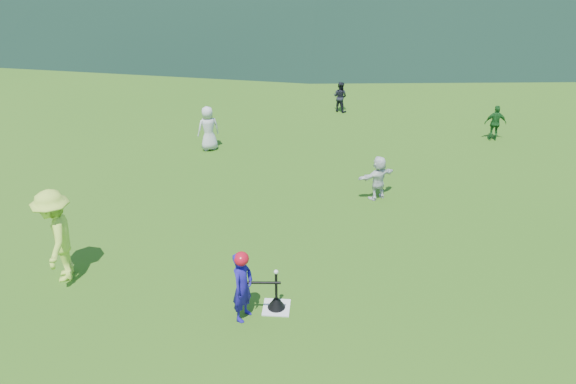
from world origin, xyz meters
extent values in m
plane|color=#2F6016|center=(0.00, 0.00, 0.00)|extent=(120.00, 120.00, 0.00)
cube|color=silver|center=(0.00, 0.00, 0.01)|extent=(0.45, 0.45, 0.02)
sphere|color=white|center=(0.00, 0.00, 0.74)|extent=(0.08, 0.08, 0.08)
imported|color=#1D148F|center=(-0.51, -0.27, 0.61)|extent=(0.44, 0.53, 1.23)
imported|color=#C2EC45|center=(-3.91, 0.58, 0.87)|extent=(0.94, 1.26, 1.74)
imported|color=silver|center=(-2.48, 6.60, 0.61)|extent=(0.71, 0.62, 1.22)
imported|color=black|center=(1.09, 10.01, 0.49)|extent=(0.59, 0.55, 0.98)
imported|color=#1A561E|center=(5.45, 7.90, 0.51)|extent=(0.60, 0.25, 1.02)
imported|color=silver|center=(1.92, 4.09, 0.52)|extent=(0.97, 0.80, 1.04)
cone|color=black|center=(0.00, 0.00, 0.11)|extent=(0.30, 0.30, 0.18)
cylinder|color=black|center=(0.00, 0.00, 0.45)|extent=(0.04, 0.04, 0.50)
ellipsoid|color=red|center=(-0.51, -0.27, 1.15)|extent=(0.24, 0.26, 0.22)
cylinder|color=black|center=(-0.21, -0.25, 0.70)|extent=(0.62, 0.06, 0.07)
cube|color=gray|center=(0.00, 28.00, 0.60)|extent=(70.00, 0.03, 1.20)
cylinder|color=gray|center=(0.00, 28.00, 0.60)|extent=(0.07, 0.07, 1.30)
camera|label=1|loc=(0.77, -7.41, 6.08)|focal=35.00mm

